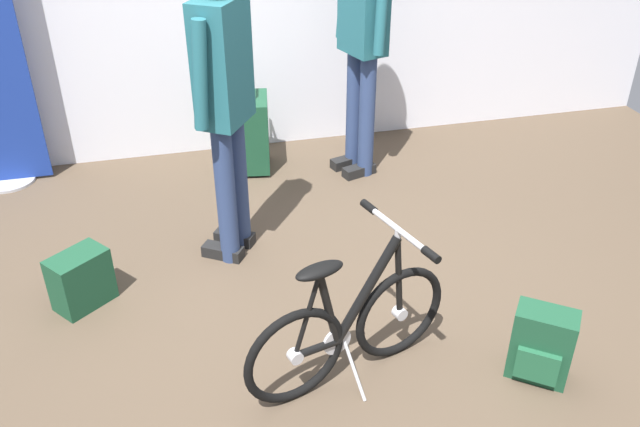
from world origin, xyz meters
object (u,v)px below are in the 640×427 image
object	(u,v)px
folding_bike_foreground	(349,326)
handbag_on_floor	(541,345)
visitor_near_wall	(363,26)
backpack_on_floor	(80,280)
rolling_suitcase	(256,132)
visitor_browsing	(224,93)

from	to	relation	value
folding_bike_foreground	handbag_on_floor	world-z (taller)	folding_bike_foreground
folding_bike_foreground	visitor_near_wall	world-z (taller)	visitor_near_wall
folding_bike_foreground	handbag_on_floor	size ratio (longest dim) A/B	2.77
visitor_near_wall	backpack_on_floor	xyz separation A→B (m)	(-1.86, -1.13, -0.89)
visitor_near_wall	rolling_suitcase	distance (m)	1.06
visitor_browsing	handbag_on_floor	bearing A→B (deg)	-47.99
folding_bike_foreground	backpack_on_floor	xyz separation A→B (m)	(-1.22, 0.84, -0.14)
rolling_suitcase	visitor_near_wall	bearing A→B (deg)	-16.10
visitor_near_wall	rolling_suitcase	xyz separation A→B (m)	(-0.71, 0.20, -0.76)
rolling_suitcase	backpack_on_floor	world-z (taller)	rolling_suitcase
backpack_on_floor	handbag_on_floor	distance (m)	2.31
backpack_on_floor	handbag_on_floor	world-z (taller)	handbag_on_floor
visitor_near_wall	backpack_on_floor	size ratio (longest dim) A/B	5.26
visitor_near_wall	handbag_on_floor	world-z (taller)	visitor_near_wall
rolling_suitcase	handbag_on_floor	bearing A→B (deg)	-69.09
folding_bike_foreground	visitor_browsing	distance (m)	1.38
folding_bike_foreground	visitor_browsing	size ratio (longest dim) A/B	0.59
folding_bike_foreground	visitor_browsing	xyz separation A→B (m)	(-0.37, 1.13, 0.71)
backpack_on_floor	visitor_browsing	bearing A→B (deg)	18.93
folding_bike_foreground	visitor_near_wall	xyz separation A→B (m)	(0.64, 1.97, 0.76)
folding_bike_foreground	rolling_suitcase	distance (m)	2.17
visitor_near_wall	folding_bike_foreground	bearing A→B (deg)	-108.02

